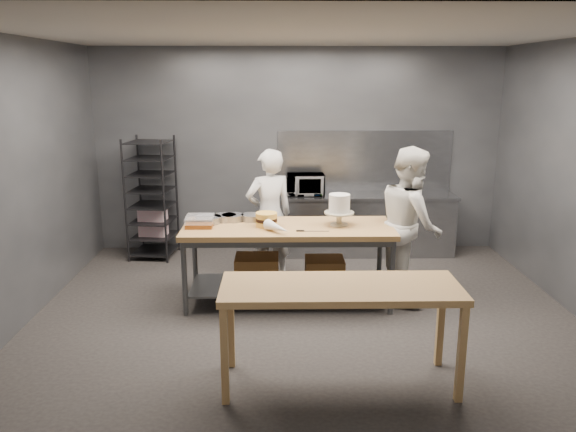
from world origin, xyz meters
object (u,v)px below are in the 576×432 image
at_px(near_counter, 341,295).
at_px(layer_cake, 266,220).
at_px(work_table, 287,255).
at_px(chef_right, 410,224).
at_px(frosted_cake_stand, 339,206).
at_px(chef_behind, 269,215).
at_px(speed_rack, 152,199).
at_px(microwave, 305,184).

height_order(near_counter, layer_cake, layer_cake).
height_order(work_table, near_counter, work_table).
bearing_deg(layer_cake, work_table, 3.80).
relative_size(chef_right, frosted_cake_stand, 4.99).
distance_m(chef_behind, chef_right, 1.79).
relative_size(near_counter, frosted_cake_stand, 5.50).
height_order(work_table, speed_rack, speed_rack).
relative_size(work_table, layer_cake, 9.81).
bearing_deg(work_table, chef_behind, 105.40).
relative_size(speed_rack, frosted_cake_stand, 4.81).
bearing_deg(chef_behind, work_table, 84.57).
bearing_deg(chef_behind, near_counter, 82.89).
relative_size(frosted_cake_stand, layer_cake, 1.49).
bearing_deg(near_counter, frosted_cake_stand, 84.53).
bearing_deg(frosted_cake_stand, near_counter, -95.47).
relative_size(microwave, frosted_cake_stand, 1.49).
xyz_separation_m(chef_right, frosted_cake_stand, (-0.84, -0.09, 0.24)).
height_order(chef_behind, microwave, chef_behind).
bearing_deg(chef_right, frosted_cake_stand, 96.29).
height_order(near_counter, chef_behind, chef_behind).
bearing_deg(microwave, chef_behind, -116.15).
distance_m(speed_rack, layer_cake, 2.45).
bearing_deg(near_counter, layer_cake, 109.92).
height_order(speed_rack, microwave, speed_rack).
distance_m(work_table, chef_right, 1.48).
relative_size(speed_rack, chef_behind, 1.03).
bearing_deg(work_table, microwave, 80.84).
distance_m(near_counter, chef_right, 2.18).
xyz_separation_m(near_counter, speed_rack, (-2.35, 3.57, 0.04)).
distance_m(near_counter, layer_cake, 1.93).
distance_m(chef_behind, frosted_cake_stand, 1.16).
distance_m(near_counter, frosted_cake_stand, 1.88).
distance_m(microwave, layer_cake, 1.92).
xyz_separation_m(chef_behind, layer_cake, (-0.02, -0.80, 0.15)).
height_order(near_counter, speed_rack, speed_rack).
bearing_deg(microwave, work_table, -99.16).
height_order(work_table, chef_right, chef_right).
distance_m(work_table, microwave, 1.91).
xyz_separation_m(work_table, layer_cake, (-0.23, -0.02, 0.43)).
relative_size(speed_rack, microwave, 3.23).
distance_m(near_counter, speed_rack, 4.27).
relative_size(speed_rack, chef_right, 0.96).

